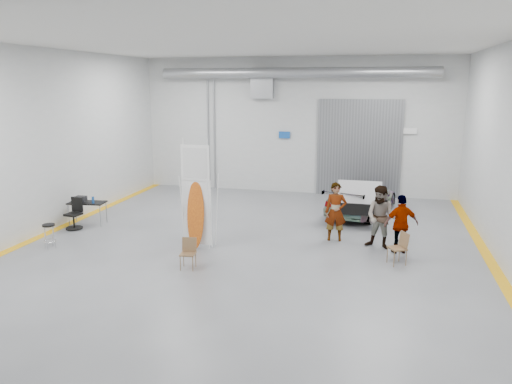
% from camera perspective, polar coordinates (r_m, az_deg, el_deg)
% --- Properties ---
extents(ground, '(16.00, 16.00, 0.00)m').
position_cam_1_polar(ground, '(15.32, -0.67, -6.19)').
color(ground, slate).
rests_on(ground, ground).
extents(room_shell, '(14.02, 16.18, 6.01)m').
position_cam_1_polar(room_shell, '(16.64, 2.08, 9.62)').
color(room_shell, '#B5B8BA').
rests_on(room_shell, ground).
extents(sedan_car, '(2.88, 4.66, 1.26)m').
position_cam_1_polar(sedan_car, '(19.31, 11.94, -0.61)').
color(sedan_car, white).
rests_on(sedan_car, ground).
extents(person_a, '(0.71, 0.51, 1.85)m').
position_cam_1_polar(person_a, '(15.82, 9.10, -2.24)').
color(person_a, '#876649').
rests_on(person_a, ground).
extents(person_b, '(1.11, 0.96, 1.91)m').
position_cam_1_polar(person_b, '(15.33, 14.11, -2.81)').
color(person_b, slate).
rests_on(person_b, ground).
extents(person_c, '(1.09, 0.73, 1.74)m').
position_cam_1_polar(person_c, '(15.07, 16.26, -3.54)').
color(person_c, olive).
rests_on(person_c, ground).
extents(surfboard_display, '(0.94, 0.30, 3.31)m').
position_cam_1_polar(surfboard_display, '(14.89, -6.82, -1.45)').
color(surfboard_display, white).
rests_on(surfboard_display, ground).
extents(folding_chair_near, '(0.44, 0.45, 0.82)m').
position_cam_1_polar(folding_chair_near, '(13.55, -7.75, -7.66)').
color(folding_chair_near, brown).
rests_on(folding_chair_near, ground).
extents(folding_chair_far, '(0.56, 0.69, 0.90)m').
position_cam_1_polar(folding_chair_far, '(14.29, 15.79, -6.87)').
color(folding_chair_far, brown).
rests_on(folding_chair_far, ground).
extents(shop_stool, '(0.38, 0.38, 0.75)m').
position_cam_1_polar(shop_stool, '(16.22, -22.53, -4.71)').
color(shop_stool, black).
rests_on(shop_stool, ground).
extents(work_table, '(1.32, 0.78, 1.02)m').
position_cam_1_polar(work_table, '(18.48, -18.91, -1.08)').
color(work_table, gray).
rests_on(work_table, ground).
extents(office_chair, '(0.56, 0.56, 1.05)m').
position_cam_1_polar(office_chair, '(18.06, -20.02, -2.54)').
color(office_chair, black).
rests_on(office_chair, ground).
extents(trunk_lid, '(1.47, 0.89, 0.04)m').
position_cam_1_polar(trunk_lid, '(17.30, 11.76, 0.11)').
color(trunk_lid, silver).
rests_on(trunk_lid, sedan_car).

